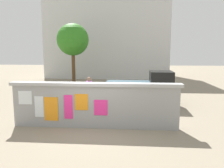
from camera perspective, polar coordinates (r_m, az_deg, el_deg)
ground at (r=16.53m, az=-0.04°, el=-1.76°), size 60.00×60.00×0.00m
poster_wall at (r=8.57m, az=-4.48°, el=-5.31°), size 6.53×0.42×1.74m
auto_rickshaw_truck at (r=12.37m, az=7.82°, el=-1.07°), size 3.62×1.55×1.85m
motorcycle at (r=11.76m, az=-14.06°, el=-3.91°), size 1.87×0.68×0.87m
bicycle_near at (r=10.01m, az=-5.76°, el=-6.44°), size 1.67×0.54×0.95m
person_walking at (r=11.50m, az=-5.88°, el=-1.33°), size 0.41×0.41×1.62m
tree_roadside at (r=19.93m, az=-10.01°, el=11.05°), size 2.77×2.77×5.29m
building_background at (r=26.47m, az=-0.96°, el=11.82°), size 13.52×6.78×8.94m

